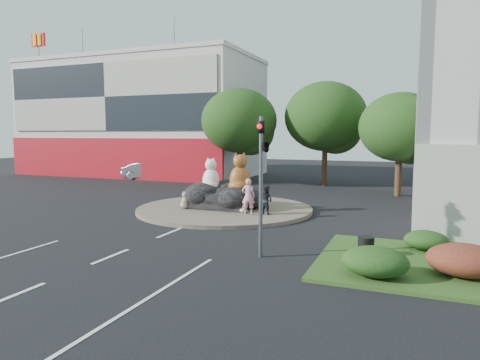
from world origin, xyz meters
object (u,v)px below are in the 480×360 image
object	(u,v)px
kitten_white	(243,206)
parked_car	(148,171)
kitten_calico	(185,200)
pedestrian_dark	(266,200)
litter_bin	(366,246)
pedestrian_pink	(248,196)
cat_white	(211,174)
cat_tabby	(240,173)

from	to	relation	value
kitten_white	parked_car	bearing A→B (deg)	130.11
kitten_calico	pedestrian_dark	bearing A→B (deg)	29.15
kitten_calico	pedestrian_dark	xyz separation A→B (m)	(4.83, 0.04, 0.25)
parked_car	litter_bin	distance (m)	29.61
kitten_calico	litter_bin	bearing A→B (deg)	0.49
pedestrian_pink	pedestrian_dark	distance (m)	0.96
pedestrian_dark	parked_car	xyz separation A→B (m)	(-16.69, 13.81, -0.13)
kitten_calico	kitten_white	world-z (taller)	kitten_calico
pedestrian_pink	pedestrian_dark	bearing A→B (deg)	-170.00
cat_white	pedestrian_dark	bearing A→B (deg)	-7.56
parked_car	cat_tabby	bearing A→B (deg)	-139.79
pedestrian_pink	parked_car	world-z (taller)	pedestrian_pink
kitten_white	pedestrian_dark	xyz separation A→B (m)	(1.29, 0.01, 0.38)
kitten_calico	parked_car	distance (m)	18.23
pedestrian_pink	pedestrian_dark	world-z (taller)	pedestrian_pink
litter_bin	kitten_calico	bearing A→B (deg)	151.79
kitten_calico	pedestrian_pink	size ratio (longest dim) A/B	0.53
kitten_white	parked_car	size ratio (longest dim) A/B	0.15
pedestrian_dark	litter_bin	distance (m)	7.99
cat_tabby	parked_car	size ratio (longest dim) A/B	0.46
cat_tabby	kitten_white	size ratio (longest dim) A/B	3.06
cat_white	kitten_white	xyz separation A→B (m)	(2.48, -1.15, -1.50)
cat_white	kitten_calico	size ratio (longest dim) A/B	1.96
cat_white	kitten_white	world-z (taller)	cat_white
cat_tabby	kitten_calico	world-z (taller)	cat_tabby
kitten_calico	litter_bin	size ratio (longest dim) A/B	1.51
pedestrian_dark	cat_tabby	bearing A→B (deg)	-7.11
parked_car	cat_white	bearing A→B (deg)	-143.39
kitten_calico	parked_car	bearing A→B (deg)	159.27
pedestrian_dark	litter_bin	bearing A→B (deg)	156.36
cat_tabby	kitten_calico	size ratio (longest dim) A/B	2.28
cat_white	kitten_white	distance (m)	3.12
cat_white	pedestrian_dark	size ratio (longest dim) A/B	1.30
kitten_white	parked_car	world-z (taller)	parked_car
cat_tabby	kitten_white	distance (m)	2.06
pedestrian_pink	parked_car	bearing A→B (deg)	-53.79
parked_car	litter_bin	bearing A→B (deg)	-140.05
kitten_calico	litter_bin	distance (m)	11.87
cat_white	litter_bin	xyz separation A→B (m)	(9.39, -6.79, -1.63)
kitten_white	cat_white	bearing A→B (deg)	147.07
cat_tabby	kitten_calico	distance (m)	3.48
pedestrian_pink	pedestrian_dark	size ratio (longest dim) A/B	1.25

